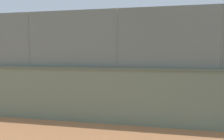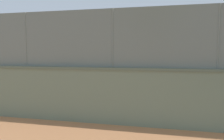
{
  "view_description": "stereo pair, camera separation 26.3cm",
  "coord_description": "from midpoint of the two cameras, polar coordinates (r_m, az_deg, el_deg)",
  "views": [
    {
      "loc": [
        -1.89,
        19.68,
        2.3
      ],
      "look_at": [
        0.29,
        6.08,
        1.18
      ],
      "focal_mm": 33.26,
      "sensor_mm": 36.0,
      "label": 1
    },
    {
      "loc": [
        -2.15,
        19.63,
        2.3
      ],
      "look_at": [
        0.29,
        6.08,
        1.18
      ],
      "focal_mm": 33.26,
      "sensor_mm": 36.0,
      "label": 2
    }
  ],
  "objects": [
    {
      "name": "player_near_wall_returning",
      "position": [
        20.4,
        8.51,
        0.94
      ],
      "size": [
        0.76,
        1.2,
        1.68
      ],
      "color": "#591919",
      "rests_on": "ground_plane"
    },
    {
      "name": "sports_ball",
      "position": [
        19.43,
        6.44,
        -1.92
      ],
      "size": [
        0.16,
        0.16,
        0.16
      ],
      "primitive_type": "sphere",
      "color": "white",
      "rests_on": "ground_plane"
    },
    {
      "name": "ground_plane",
      "position": [
        19.89,
        3.24,
        -1.98
      ],
      "size": [
        260.0,
        260.0,
        0.0
      ],
      "primitive_type": "plane",
      "color": "#B27247"
    },
    {
      "name": "perimeter_wall",
      "position": [
        6.84,
        0.19,
        -6.93
      ],
      "size": [
        31.88,
        1.6,
        1.84
      ],
      "color": "slate",
      "rests_on": "ground_plane"
    },
    {
      "name": "player_baseline_waiting",
      "position": [
        18.87,
        -7.85,
        0.33
      ],
      "size": [
        0.7,
        1.02,
        1.52
      ],
      "color": "#B2B2B2",
      "rests_on": "ground_plane"
    },
    {
      "name": "fence_panel_on_wall",
      "position": [
        6.71,
        0.2,
        8.77
      ],
      "size": [
        31.3,
        1.22,
        1.88
      ],
      "color": "slate",
      "rests_on": "perimeter_wall"
    }
  ]
}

